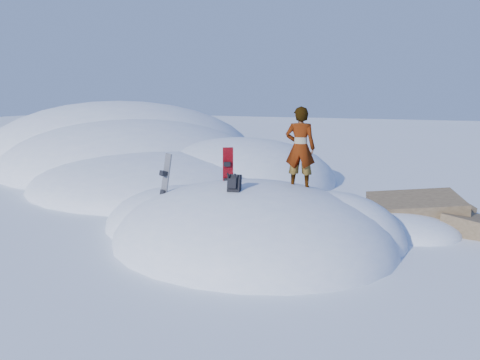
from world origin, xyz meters
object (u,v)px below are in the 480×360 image
at_px(snowboard_dark, 164,185).
at_px(person, 300,148).
at_px(snowboard_red, 228,174).
at_px(backpack, 234,183).

xyz_separation_m(snowboard_dark, person, (3.20, 1.04, 0.97)).
distance_m(snowboard_red, person, 1.92).
bearing_deg(snowboard_dark, person, 50.33).
bearing_deg(snowboard_red, snowboard_dark, 175.60).
relative_size(snowboard_dark, backpack, 3.42).
height_order(snowboard_red, snowboard_dark, snowboard_red).
relative_size(snowboard_red, person, 0.70).
relative_size(snowboard_red, snowboard_dark, 0.86).
distance_m(snowboard_red, snowboard_dark, 1.61).
distance_m(snowboard_dark, backpack, 2.14).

